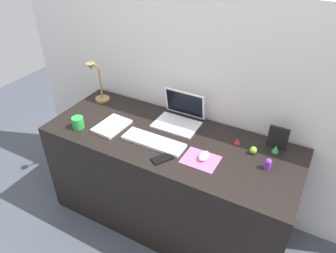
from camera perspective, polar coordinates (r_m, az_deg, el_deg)
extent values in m
plane|color=#474C56|center=(2.58, 0.25, -15.51)|extent=(6.00, 6.00, 0.00)
cube|color=silver|center=(2.32, 4.64, 3.78)|extent=(2.88, 0.05, 1.60)
cube|color=black|center=(2.31, 0.27, -9.56)|extent=(1.68, 0.65, 0.74)
cube|color=white|center=(2.19, 1.50, 0.31)|extent=(0.30, 0.21, 0.01)
cube|color=white|center=(2.23, 3.01, 4.12)|extent=(0.30, 0.05, 0.20)
cube|color=black|center=(2.22, 2.94, 4.08)|extent=(0.27, 0.04, 0.17)
cube|color=white|center=(2.03, -2.59, -2.71)|extent=(0.41, 0.13, 0.02)
cube|color=pink|center=(1.91, 5.83, -5.90)|extent=(0.21, 0.17, 0.00)
ellipsoid|color=white|center=(1.91, 6.43, -5.23)|extent=(0.06, 0.10, 0.03)
cube|color=black|center=(1.90, -1.02, -5.74)|extent=(0.12, 0.14, 0.01)
cylinder|color=#A5844C|center=(2.54, -11.58, 4.84)|extent=(0.11, 0.11, 0.02)
cylinder|color=#A5844C|center=(2.48, -11.97, 7.83)|extent=(0.01, 0.01, 0.28)
cylinder|color=#A5844C|center=(2.39, -12.98, 10.57)|extent=(0.01, 0.07, 0.09)
cone|color=#A5844C|center=(2.36, -13.61, 10.35)|extent=(0.06, 0.06, 0.05)
cube|color=silver|center=(2.20, -9.98, 0.10)|extent=(0.18, 0.25, 0.02)
cube|color=black|center=(2.06, 19.00, -1.91)|extent=(0.12, 0.02, 0.15)
cylinder|color=green|center=(2.24, -15.74, 0.67)|extent=(0.08, 0.08, 0.08)
cylinder|color=purple|center=(1.92, 17.30, -6.78)|extent=(0.04, 0.04, 0.03)
sphere|color=purple|center=(1.90, 17.47, -6.03)|extent=(0.04, 0.04, 0.04)
cone|color=red|center=(2.06, 12.31, -2.49)|extent=(0.04, 0.04, 0.04)
ellipsoid|color=#8CDB33|center=(2.00, 14.96, -4.09)|extent=(0.04, 0.04, 0.05)
cone|color=green|center=(2.06, 18.65, -3.76)|extent=(0.04, 0.04, 0.05)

